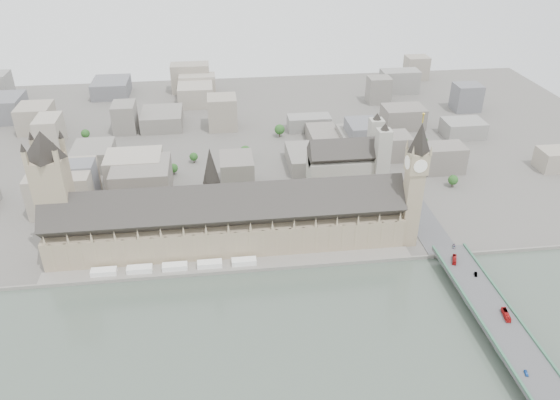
{
  "coord_description": "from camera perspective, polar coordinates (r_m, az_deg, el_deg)",
  "views": [
    {
      "loc": [
        -3.71,
        -331.16,
        241.62
      ],
      "look_at": [
        41.0,
        28.67,
        33.39
      ],
      "focal_mm": 35.0,
      "sensor_mm": 36.0,
      "label": 1
    }
  ],
  "objects": [
    {
      "name": "red_bus_north",
      "position": [
        409.4,
        17.76,
        -5.94
      ],
      "size": [
        6.64,
        10.98,
        3.03
      ],
      "primitive_type": "imported",
      "rotation": [
        0.0,
        0.0,
        -0.41
      ],
      "color": "maroon",
      "rests_on": "westminster_bridge"
    },
    {
      "name": "car_approach",
      "position": [
        424.78,
        17.72,
        -4.64
      ],
      "size": [
        3.65,
        5.31,
        1.43
      ],
      "primitive_type": "imported",
      "rotation": [
        0.0,
        0.0,
        -0.37
      ],
      "color": "gray",
      "rests_on": "westminster_bridge"
    },
    {
      "name": "westminster_abbey",
      "position": [
        491.57,
        7.17,
        3.48
      ],
      "size": [
        68.0,
        36.0,
        64.0
      ],
      "color": "gray",
      "rests_on": "ground"
    },
    {
      "name": "river_terrace",
      "position": [
        403.32,
        -5.19,
        -6.9
      ],
      "size": [
        270.0,
        15.0,
        2.0
      ],
      "primitive_type": "cube",
      "color": "slate",
      "rests_on": "ground"
    },
    {
      "name": "victoria_tower",
      "position": [
        419.89,
        -22.61,
        1.04
      ],
      "size": [
        30.0,
        30.0,
        100.0
      ],
      "color": "gray",
      "rests_on": "ground"
    },
    {
      "name": "central_tower",
      "position": [
        401.68,
        -7.2,
        2.4
      ],
      "size": [
        13.0,
        13.0,
        48.0
      ],
      "color": "gray",
      "rests_on": "ground"
    },
    {
      "name": "ground",
      "position": [
        409.95,
        -5.23,
        -6.39
      ],
      "size": [
        900.0,
        900.0,
        0.0
      ],
      "primitive_type": "plane",
      "color": "#595651",
      "rests_on": "ground"
    },
    {
      "name": "embankment_wall",
      "position": [
        397.02,
        -5.14,
        -7.49
      ],
      "size": [
        600.0,
        1.5,
        3.0
      ],
      "primitive_type": "cube",
      "color": "slate",
      "rests_on": "ground"
    },
    {
      "name": "elizabeth_tower",
      "position": [
        410.85,
        13.93,
        2.39
      ],
      "size": [
        17.0,
        17.0,
        107.5
      ],
      "color": "gray",
      "rests_on": "ground"
    },
    {
      "name": "terrace_tents",
      "position": [
        403.56,
        -10.93,
        -6.84
      ],
      "size": [
        118.0,
        7.0,
        4.0
      ],
      "color": "white",
      "rests_on": "river_terrace"
    },
    {
      "name": "westminster_bridge",
      "position": [
        377.84,
        21.27,
        -11.37
      ],
      "size": [
        25.0,
        325.0,
        10.25
      ],
      "primitive_type": "cube",
      "color": "#474749",
      "rests_on": "ground"
    },
    {
      "name": "park_trees",
      "position": [
        455.91,
        -6.86,
        -1.27
      ],
      "size": [
        110.0,
        30.0,
        15.0
      ],
      "primitive_type": null,
      "color": "#224719",
      "rests_on": "ground"
    },
    {
      "name": "bridge_parapets",
      "position": [
        346.97,
        24.71,
        -15.3
      ],
      "size": [
        25.0,
        235.0,
        1.15
      ],
      "primitive_type": null,
      "color": "#3A6B50",
      "rests_on": "westminster_bridge"
    },
    {
      "name": "city_skyline_inland",
      "position": [
        617.68,
        -6.33,
        8.56
      ],
      "size": [
        720.0,
        360.0,
        38.0
      ],
      "primitive_type": null,
      "color": "gray",
      "rests_on": "ground"
    },
    {
      "name": "car_blue",
      "position": [
        340.64,
        24.34,
        -16.15
      ],
      "size": [
        2.61,
        4.6,
        1.48
      ],
      "primitive_type": "imported",
      "rotation": [
        0.0,
        0.0,
        -0.21
      ],
      "color": "#17469A",
      "rests_on": "westminster_bridge"
    },
    {
      "name": "car_silver",
      "position": [
        401.02,
        19.78,
        -7.3
      ],
      "size": [
        3.26,
        5.06,
        1.57
      ],
      "primitive_type": "imported",
      "rotation": [
        0.0,
        0.0,
        -0.36
      ],
      "color": "gray",
      "rests_on": "westminster_bridge"
    },
    {
      "name": "red_bus_south",
      "position": [
        372.27,
        22.55,
        -11.01
      ],
      "size": [
        4.85,
        12.3,
        3.34
      ],
      "primitive_type": "imported",
      "rotation": [
        0.0,
        0.0,
        -0.18
      ],
      "color": "red",
      "rests_on": "westminster_bridge"
    },
    {
      "name": "palace_of_westminster",
      "position": [
        413.57,
        -5.5,
        -2.25
      ],
      "size": [
        265.0,
        40.73,
        55.44
      ],
      "color": "gray",
      "rests_on": "ground"
    }
  ]
}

